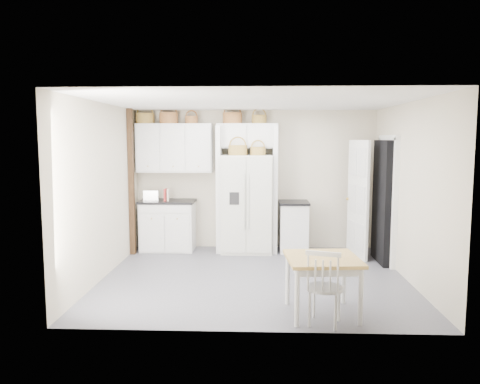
{
  "coord_description": "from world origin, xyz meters",
  "views": [
    {
      "loc": [
        0.06,
        -6.84,
        2.07
      ],
      "look_at": [
        -0.23,
        0.4,
        1.24
      ],
      "focal_mm": 35.0,
      "sensor_mm": 36.0,
      "label": 1
    }
  ],
  "objects": [
    {
      "name": "fridge_panel_right",
      "position": [
        0.36,
        1.7,
        1.15
      ],
      "size": [
        0.08,
        0.6,
        2.3
      ],
      "primitive_type": "cube",
      "color": "white",
      "rests_on": "floor"
    },
    {
      "name": "fridge_panel_left",
      "position": [
        -0.66,
        1.7,
        1.15
      ],
      "size": [
        0.08,
        0.6,
        2.3
      ],
      "primitive_type": "cube",
      "color": "white",
      "rests_on": "floor"
    },
    {
      "name": "door_slab",
      "position": [
        1.8,
        1.33,
        1.02
      ],
      "size": [
        0.21,
        0.79,
        2.05
      ],
      "primitive_type": "cube",
      "rotation": [
        0.0,
        0.0,
        -1.36
      ],
      "color": "white",
      "rests_on": "floor"
    },
    {
      "name": "refrigerator",
      "position": [
        -0.15,
        1.66,
        0.89
      ],
      "size": [
        0.92,
        0.74,
        1.78
      ],
      "primitive_type": "cube",
      "color": "silver",
      "rests_on": "floor"
    },
    {
      "name": "cookbook_red",
      "position": [
        -1.64,
        1.62,
        1.05
      ],
      "size": [
        0.05,
        0.15,
        0.22
      ],
      "primitive_type": "cube",
      "rotation": [
        0.0,
        0.0,
        -0.12
      ],
      "color": "#B82D2D",
      "rests_on": "counter_left"
    },
    {
      "name": "upper_cabinet",
      "position": [
        -1.5,
        1.83,
        1.9
      ],
      "size": [
        1.4,
        0.34,
        0.9
      ],
      "primitive_type": "cube",
      "color": "white",
      "rests_on": "wall_back"
    },
    {
      "name": "base_cab_left",
      "position": [
        -1.62,
        1.7,
        0.45
      ],
      "size": [
        0.97,
        0.61,
        0.9
      ],
      "primitive_type": "cube",
      "color": "white",
      "rests_on": "floor"
    },
    {
      "name": "cookbook_cream",
      "position": [
        -1.6,
        1.62,
        1.05
      ],
      "size": [
        0.05,
        0.15,
        0.22
      ],
      "primitive_type": "cube",
      "rotation": [
        0.0,
        0.0,
        0.15
      ],
      "color": "beige",
      "rests_on": "counter_left"
    },
    {
      "name": "basket_fridge_b",
      "position": [
        0.05,
        1.56,
        1.85
      ],
      "size": [
        0.27,
        0.27,
        0.15
      ],
      "primitive_type": "cylinder",
      "color": "brown",
      "rests_on": "refrigerator"
    },
    {
      "name": "windsor_chair",
      "position": [
        0.81,
        -1.75,
        0.41
      ],
      "size": [
        0.5,
        0.47,
        0.83
      ],
      "primitive_type": "cube",
      "rotation": [
        0.0,
        0.0,
        -0.29
      ],
      "color": "white",
      "rests_on": "floor"
    },
    {
      "name": "doorway_void",
      "position": [
        2.16,
        1.0,
        1.02
      ],
      "size": [
        0.18,
        0.85,
        2.05
      ],
      "primitive_type": "cube",
      "color": "black",
      "rests_on": "floor"
    },
    {
      "name": "floor",
      "position": [
        0.0,
        0.0,
        0.0
      ],
      "size": [
        4.5,
        4.5,
        0.0
      ],
      "primitive_type": "plane",
      "color": "#4B4B53",
      "rests_on": "ground"
    },
    {
      "name": "trim_post",
      "position": [
        -2.2,
        1.35,
        1.3
      ],
      "size": [
        0.09,
        0.09,
        2.6
      ],
      "primitive_type": "cube",
      "color": "black",
      "rests_on": "floor"
    },
    {
      "name": "basket_bridge_a",
      "position": [
        -0.42,
        1.83,
        2.45
      ],
      "size": [
        0.35,
        0.35,
        0.2
      ],
      "primitive_type": "cylinder",
      "color": "brown",
      "rests_on": "bridge_cabinet"
    },
    {
      "name": "counter_left",
      "position": [
        -1.62,
        1.7,
        0.92
      ],
      "size": [
        1.01,
        0.65,
        0.04
      ],
      "primitive_type": "cube",
      "color": "black",
      "rests_on": "base_cab_left"
    },
    {
      "name": "basket_upper_a",
      "position": [
        -2.04,
        1.83,
        2.45
      ],
      "size": [
        0.34,
        0.34,
        0.19
      ],
      "primitive_type": "cylinder",
      "color": "brown",
      "rests_on": "upper_cabinet"
    },
    {
      "name": "wall_left",
      "position": [
        -2.25,
        0.0,
        1.3
      ],
      "size": [
        0.0,
        4.0,
        4.0
      ],
      "primitive_type": "plane",
      "rotation": [
        1.57,
        0.0,
        1.57
      ],
      "color": "beige",
      "rests_on": "floor"
    },
    {
      "name": "dining_table",
      "position": [
        0.82,
        -1.45,
        0.35
      ],
      "size": [
        0.9,
        0.9,
        0.69
      ],
      "primitive_type": "cube",
      "rotation": [
        0.0,
        0.0,
        0.08
      ],
      "color": "olive",
      "rests_on": "floor"
    },
    {
      "name": "wall_right",
      "position": [
        2.25,
        0.0,
        1.3
      ],
      "size": [
        0.0,
        4.0,
        4.0
      ],
      "primitive_type": "plane",
      "rotation": [
        1.57,
        0.0,
        -1.57
      ],
      "color": "beige",
      "rests_on": "floor"
    },
    {
      "name": "base_cab_right",
      "position": [
        0.71,
        1.7,
        0.44
      ],
      "size": [
        0.5,
        0.6,
        0.89
      ],
      "primitive_type": "cube",
      "color": "white",
      "rests_on": "floor"
    },
    {
      "name": "basket_upper_c",
      "position": [
        -1.18,
        1.83,
        2.42
      ],
      "size": [
        0.24,
        0.24,
        0.14
      ],
      "primitive_type": "cylinder",
      "color": "brown",
      "rests_on": "upper_cabinet"
    },
    {
      "name": "toaster",
      "position": [
        -1.92,
        1.67,
        1.03
      ],
      "size": [
        0.28,
        0.18,
        0.19
      ],
      "primitive_type": "cube",
      "rotation": [
        0.0,
        0.0,
        0.1
      ],
      "color": "silver",
      "rests_on": "counter_left"
    },
    {
      "name": "bridge_cabinet",
      "position": [
        -0.15,
        1.83,
        2.12
      ],
      "size": [
        1.12,
        0.34,
        0.45
      ],
      "primitive_type": "cube",
      "color": "white",
      "rests_on": "wall_back"
    },
    {
      "name": "counter_right",
      "position": [
        0.71,
        1.7,
        0.91
      ],
      "size": [
        0.54,
        0.64,
        0.04
      ],
      "primitive_type": "cube",
      "color": "black",
      "rests_on": "base_cab_right"
    },
    {
      "name": "wall_back",
      "position": [
        0.0,
        2.0,
        1.3
      ],
      "size": [
        4.5,
        0.0,
        4.5
      ],
      "primitive_type": "plane",
      "rotation": [
        1.57,
        0.0,
        0.0
      ],
      "color": "beige",
      "rests_on": "floor"
    },
    {
      "name": "basket_fridge_a",
      "position": [
        -0.31,
        1.56,
        1.87
      ],
      "size": [
        0.33,
        0.33,
        0.18
      ],
      "primitive_type": "cylinder",
      "color": "brown",
      "rests_on": "refrigerator"
    },
    {
      "name": "basket_bridge_b",
      "position": [
        0.07,
        1.83,
        2.43
      ],
      "size": [
        0.27,
        0.27,
        0.16
      ],
      "primitive_type": "cylinder",
      "color": "brown",
      "rests_on": "bridge_cabinet"
    },
    {
      "name": "ceiling",
      "position": [
        0.0,
        0.0,
        2.6
      ],
      "size": [
        4.5,
        4.5,
        0.0
      ],
      "primitive_type": "plane",
      "color": "white",
      "rests_on": "wall_back"
    },
    {
      "name": "basket_upper_b",
      "position": [
        -1.6,
        1.83,
        2.45
      ],
      "size": [
        0.34,
        0.34,
        0.2
      ],
      "primitive_type": "cylinder",
      "color": "brown",
      "rests_on": "upper_cabinet"
    }
  ]
}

